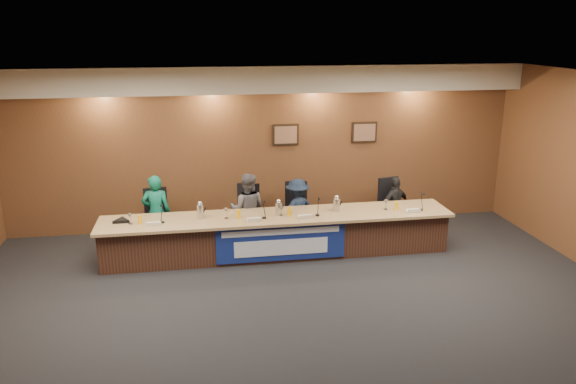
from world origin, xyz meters
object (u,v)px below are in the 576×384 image
object	(u,v)px
panelist_b	(247,209)
office_chair_a	(158,222)
panelist_d	(395,206)
carafe_mid	(279,209)
dais_body	(278,236)
office_chair_b	(247,217)
carafe_right	(336,205)
office_chair_d	(393,210)
office_chair_c	(296,215)
banner	(281,243)
panelist_a	(156,213)
panelist_c	(297,210)
speakerphone	(121,221)
carafe_left	(200,212)

from	to	relation	value
panelist_b	office_chair_a	xyz separation A→B (m)	(-1.63, 0.10, -0.20)
panelist_b	panelist_d	bearing A→B (deg)	-168.16
carafe_mid	dais_body	bearing A→B (deg)	106.96
dais_body	office_chair_a	xyz separation A→B (m)	(-2.10, 0.70, 0.13)
office_chair_b	carafe_right	world-z (taller)	carafe_right
panelist_d	office_chair_d	size ratio (longest dim) A/B	2.41
office_chair_c	panelist_b	bearing A→B (deg)	-165.64
carafe_mid	banner	bearing A→B (deg)	-92.12
dais_body	office_chair_b	xyz separation A→B (m)	(-0.47, 0.70, 0.13)
panelist_a	panelist_c	xyz separation A→B (m)	(2.56, 0.00, -0.09)
dais_body	speakerphone	distance (m)	2.67
office_chair_c	carafe_right	world-z (taller)	carafe_right
banner	carafe_left	world-z (taller)	carafe_left
office_chair_b	office_chair_c	world-z (taller)	same
banner	office_chair_d	distance (m)	2.62
panelist_b	carafe_mid	distance (m)	0.83
panelist_c	carafe_left	xyz separation A→B (m)	(-1.79, -0.61, 0.27)
dais_body	panelist_c	world-z (taller)	panelist_c
panelist_c	office_chair_c	bearing A→B (deg)	-110.96
dais_body	carafe_mid	distance (m)	0.52
panelist_a	office_chair_a	world-z (taller)	panelist_a
panelist_a	speakerphone	size ratio (longest dim) A/B	4.34
dais_body	carafe_mid	world-z (taller)	carafe_mid
banner	carafe_mid	size ratio (longest dim) A/B	9.57
office_chair_b	office_chair_d	size ratio (longest dim) A/B	1.00
carafe_mid	office_chair_b	bearing A→B (deg)	122.99
dais_body	carafe_right	world-z (taller)	carafe_right
office_chair_a	carafe_left	size ratio (longest dim) A/B	1.90
banner	office_chair_b	xyz separation A→B (m)	(-0.47, 1.11, 0.10)
panelist_c	office_chair_c	size ratio (longest dim) A/B	2.51
panelist_a	office_chair_d	size ratio (longest dim) A/B	2.89
panelist_a	panelist_d	world-z (taller)	panelist_a
carafe_mid	panelist_a	bearing A→B (deg)	163.09
office_chair_a	office_chair_d	world-z (taller)	same
dais_body	carafe_left	size ratio (longest dim) A/B	23.80
panelist_d	office_chair_b	xyz separation A→B (m)	(-2.83, 0.10, -0.10)
panelist_d	office_chair_a	bearing A→B (deg)	-25.78
carafe_mid	speakerphone	world-z (taller)	carafe_mid
panelist_d	office_chair_a	world-z (taller)	panelist_d
office_chair_c	office_chair_d	size ratio (longest dim) A/B	1.00
dais_body	office_chair_c	world-z (taller)	dais_body
dais_body	office_chair_a	bearing A→B (deg)	161.62
speakerphone	panelist_a	bearing A→B (deg)	47.01
carafe_left	panelist_d	bearing A→B (deg)	9.45
office_chair_b	office_chair_d	bearing A→B (deg)	13.92
panelist_d	carafe_left	xyz separation A→B (m)	(-3.69, -0.61, 0.30)
dais_body	carafe_mid	bearing A→B (deg)	-73.04
banner	office_chair_c	size ratio (longest dim) A/B	4.58
panelist_c	speakerphone	bearing A→B (deg)	-10.49
office_chair_a	carafe_right	distance (m)	3.25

